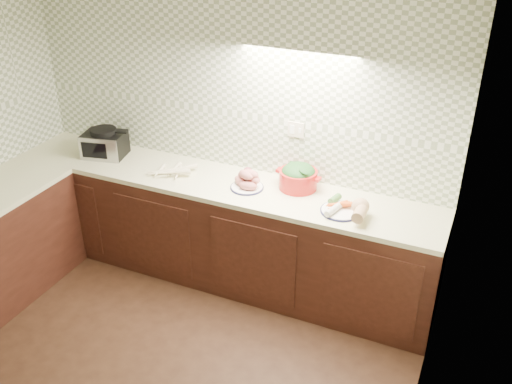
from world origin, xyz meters
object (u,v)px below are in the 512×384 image
at_px(dutch_oven, 298,176).
at_px(veg_plate, 350,207).
at_px(sweet_potato_plate, 248,181).
at_px(toaster_oven, 105,143).
at_px(onion_bowl, 249,175).
at_px(parsnip_pile, 172,168).

distance_m(dutch_oven, veg_plate, 0.52).
bearing_deg(sweet_potato_plate, veg_plate, -3.76).
bearing_deg(toaster_oven, veg_plate, -14.89).
bearing_deg(toaster_oven, onion_bowl, -8.48).
xyz_separation_m(sweet_potato_plate, veg_plate, (0.83, -0.05, -0.01)).
relative_size(onion_bowl, veg_plate, 0.38).
relative_size(sweet_potato_plate, onion_bowl, 1.93).
bearing_deg(onion_bowl, dutch_oven, 3.46).
xyz_separation_m(toaster_oven, onion_bowl, (1.33, 0.09, -0.08)).
relative_size(sweet_potato_plate, veg_plate, 0.73).
relative_size(toaster_oven, parsnip_pile, 1.04).
bearing_deg(sweet_potato_plate, parsnip_pile, 179.09).
relative_size(parsnip_pile, dutch_oven, 1.03).
height_order(parsnip_pile, sweet_potato_plate, sweet_potato_plate).
distance_m(sweet_potato_plate, onion_bowl, 0.14).
bearing_deg(dutch_oven, toaster_oven, -170.57).
height_order(sweet_potato_plate, dutch_oven, dutch_oven).
bearing_deg(dutch_oven, parsnip_pile, -166.46).
bearing_deg(parsnip_pile, veg_plate, -2.47).
bearing_deg(toaster_oven, dutch_oven, -8.59).
height_order(toaster_oven, sweet_potato_plate, toaster_oven).
xyz_separation_m(onion_bowl, veg_plate, (0.88, -0.19, 0.01)).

